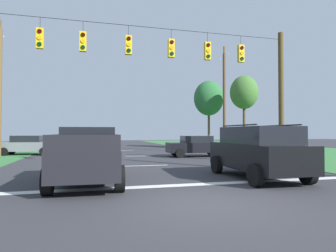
% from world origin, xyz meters
% --- Properties ---
extents(ground_plane, '(120.00, 120.00, 0.00)m').
position_xyz_m(ground_plane, '(0.00, 0.00, 0.00)').
color(ground_plane, '#333338').
extents(shoulder_grass_right, '(16.00, 80.00, 0.03)m').
position_xyz_m(shoulder_grass_right, '(15.19, 15.00, 0.01)').
color(shoulder_grass_right, '#38783C').
rests_on(shoulder_grass_right, ground).
extents(stop_bar_stripe, '(13.65, 0.45, 0.01)m').
position_xyz_m(stop_bar_stripe, '(0.00, 2.62, 0.00)').
color(stop_bar_stripe, white).
rests_on(stop_bar_stripe, ground).
extents(lane_dash_0, '(2.50, 0.15, 0.01)m').
position_xyz_m(lane_dash_0, '(0.00, 8.62, 0.00)').
color(lane_dash_0, white).
rests_on(lane_dash_0, ground).
extents(lane_dash_1, '(2.50, 0.15, 0.01)m').
position_xyz_m(lane_dash_1, '(0.00, 15.01, 0.00)').
color(lane_dash_1, white).
rests_on(lane_dash_1, ground).
extents(lane_dash_2, '(2.50, 0.15, 0.01)m').
position_xyz_m(lane_dash_2, '(0.00, 22.15, 0.00)').
color(lane_dash_2, white).
rests_on(lane_dash_2, ground).
extents(overhead_signal_span, '(15.88, 0.31, 7.53)m').
position_xyz_m(overhead_signal_span, '(0.03, 7.80, 4.39)').
color(overhead_signal_span, brown).
rests_on(overhead_signal_span, ground).
extents(pickup_truck, '(2.44, 5.47, 1.95)m').
position_xyz_m(pickup_truck, '(-2.87, 3.96, 0.97)').
color(pickup_truck, black).
rests_on(pickup_truck, ground).
extents(suv_black, '(2.33, 4.86, 2.05)m').
position_xyz_m(suv_black, '(3.42, 3.26, 1.06)').
color(suv_black, black).
rests_on(suv_black, ground).
extents(distant_car_crossing_white, '(4.40, 2.23, 1.52)m').
position_xyz_m(distant_car_crossing_white, '(11.01, 13.21, 0.79)').
color(distant_car_crossing_white, silver).
rests_on(distant_car_crossing_white, ground).
extents(distant_car_oncoming, '(4.40, 2.23, 1.52)m').
position_xyz_m(distant_car_oncoming, '(-7.60, 18.30, 0.79)').
color(distant_car_oncoming, slate).
rests_on(distant_car_oncoming, ground).
extents(distant_car_far_parked, '(4.42, 2.26, 1.52)m').
position_xyz_m(distant_car_far_parked, '(4.71, 13.48, 0.79)').
color(distant_car_far_parked, black).
rests_on(distant_car_far_parked, ground).
extents(utility_pole_mid_right, '(0.27, 1.75, 9.26)m').
position_xyz_m(utility_pole_mid_right, '(8.40, 16.46, 4.50)').
color(utility_pole_mid_right, brown).
rests_on(utility_pole_mid_right, ground).
extents(utility_pole_near_left, '(0.31, 1.82, 10.07)m').
position_xyz_m(utility_pole_near_left, '(-9.27, 17.06, 4.84)').
color(utility_pole_near_left, brown).
rests_on(utility_pole_near_left, ground).
extents(tree_roadside_right, '(2.81, 2.81, 7.50)m').
position_xyz_m(tree_roadside_right, '(12.15, 19.76, 5.77)').
color(tree_roadside_right, brown).
rests_on(tree_roadside_right, ground).
extents(tree_roadside_left, '(3.35, 3.35, 7.57)m').
position_xyz_m(tree_roadside_left, '(10.02, 23.82, 5.60)').
color(tree_roadside_left, brown).
rests_on(tree_roadside_left, ground).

